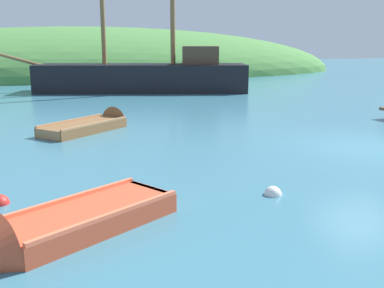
% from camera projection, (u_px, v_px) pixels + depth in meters
% --- Properties ---
extents(ground_plane, '(120.00, 120.00, 0.00)m').
position_uv_depth(ground_plane, '(364.00, 148.00, 13.18)').
color(ground_plane, teal).
extents(shore_hill, '(52.87, 20.47, 9.00)m').
position_uv_depth(shore_hill, '(92.00, 74.00, 43.46)').
color(shore_hill, '#477F3D').
rests_on(shore_hill, ground).
extents(sailing_ship, '(15.24, 7.42, 12.60)m').
position_uv_depth(sailing_ship, '(145.00, 81.00, 28.09)').
color(sailing_ship, black).
rests_on(sailing_ship, ground).
extents(rowboat_near_dock, '(3.84, 2.79, 1.18)m').
position_uv_depth(rowboat_near_dock, '(55.00, 233.00, 7.01)').
color(rowboat_near_dock, '#C64C2D').
rests_on(rowboat_near_dock, ground).
extents(rowboat_portside, '(3.83, 3.30, 1.19)m').
position_uv_depth(rowboat_portside, '(98.00, 126.00, 16.04)').
color(rowboat_portside, brown).
rests_on(rowboat_portside, ground).
extents(buoy_white, '(0.36, 0.36, 0.36)m').
position_uv_depth(buoy_white, '(273.00, 195.00, 9.11)').
color(buoy_white, white).
rests_on(buoy_white, ground).
extents(buoy_red, '(0.37, 0.37, 0.37)m').
position_uv_depth(buoy_red, '(0.00, 204.00, 8.59)').
color(buoy_red, red).
rests_on(buoy_red, ground).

